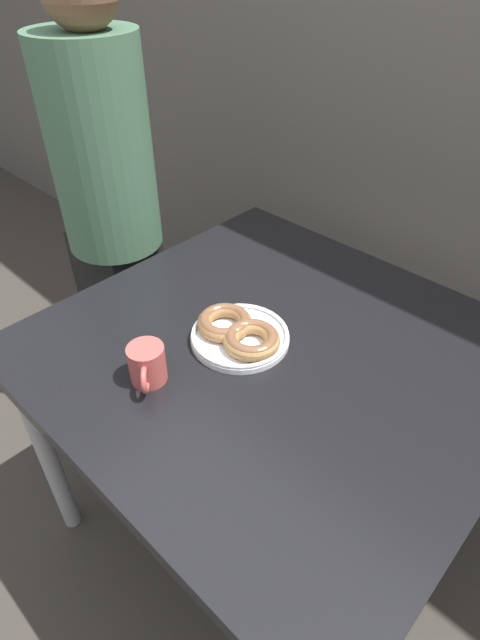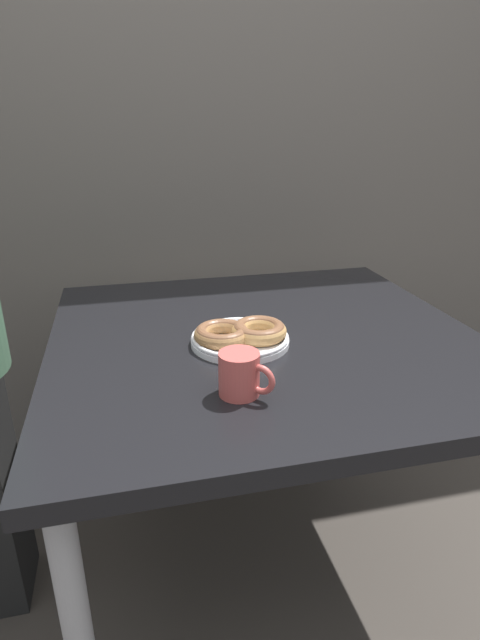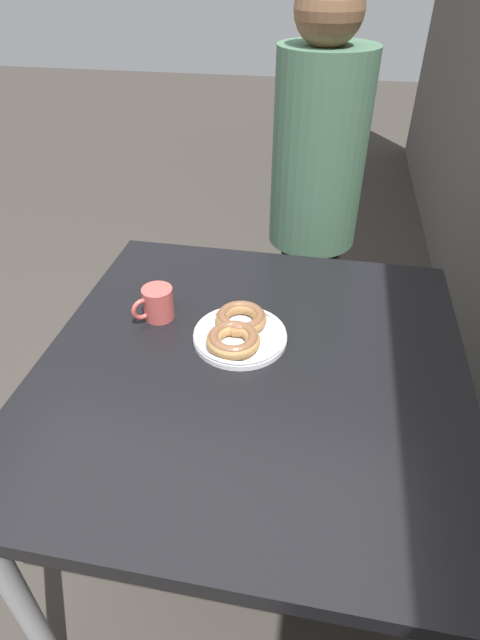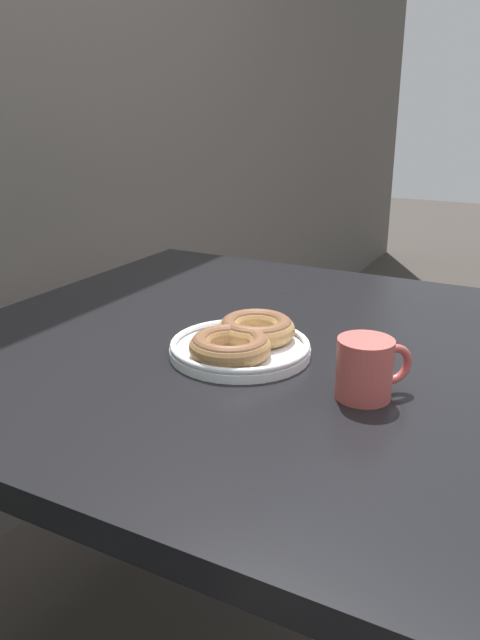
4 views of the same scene
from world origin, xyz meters
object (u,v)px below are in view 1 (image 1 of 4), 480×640
Objects in this scene: coffee_mug at (147,364)px; person_figure at (112,219)px; donut_plate at (239,333)px; dining_table at (275,370)px.

coffee_mug is 0.73m from person_figure.
donut_plate is 2.73× the size of coffee_mug.
coffee_mug is at bearing -115.30° from dining_table.
person_figure reaches higher than donut_plate.
person_figure is at bearing 173.47° from dining_table.
person_figure is (-0.64, 0.36, -0.03)m from coffee_mug.
dining_table is at bearing 64.70° from coffee_mug.
dining_table is 0.14m from donut_plate.
person_figure reaches higher than dining_table.
coffee_mug is (-0.13, -0.27, 0.12)m from dining_table.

